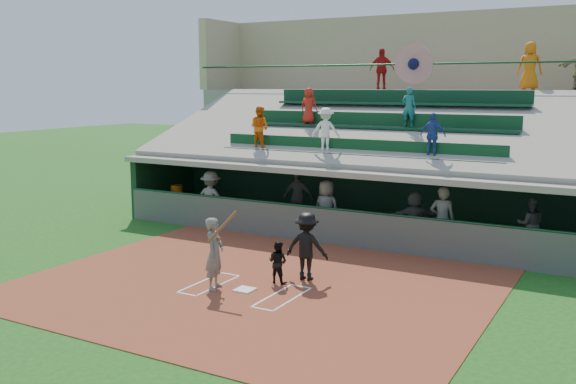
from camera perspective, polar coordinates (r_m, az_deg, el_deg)
The scene contains 21 objects.
ground at distance 15.34m, azimuth -3.86°, elevation -8.78°, with size 100.00×100.00×0.00m, color #195217.
dirt_slab at distance 15.74m, azimuth -2.86°, elevation -8.25°, with size 11.00×9.00×0.02m, color brown.
home_plate at distance 15.33m, azimuth -3.86°, elevation -8.65°, with size 0.43×0.43×0.03m, color white.
batters_box_chalk at distance 15.34m, azimuth -3.86°, elevation -8.69°, with size 2.65×1.85×0.01m.
dugout_floor at distance 21.11m, azimuth 6.18°, elevation -3.67°, with size 16.00×3.50×0.04m, color gray.
concourse_slab at distance 27.02m, azimuth 11.90°, elevation 3.96°, with size 20.00×3.00×4.60m, color gray.
grandstand at distance 24.20m, azimuth 9.75°, elevation 3.32°, with size 20.40×10.40×7.80m.
batter_at_plate at distance 15.28m, azimuth -6.53°, elevation -5.42°, with size 0.91×0.78×1.95m.
catcher at distance 15.72m, azimuth -0.92°, elevation -6.25°, with size 0.51×0.39×1.04m, color black.
home_umpire at distance 15.93m, azimuth 1.68°, elevation -4.84°, with size 1.09×0.63×1.69m, color black.
dugout_bench at distance 22.17m, azimuth 7.10°, elevation -2.46°, with size 13.66×0.41×0.41m, color brown.
white_table at distance 24.24m, azimuth -9.73°, elevation -1.19°, with size 0.76×0.57×0.66m, color silver.
water_cooler at distance 24.21m, azimuth -9.87°, elevation 0.10°, with size 0.43×0.43×0.43m, color #D2630C.
dugout_player_a at distance 21.95m, azimuth -6.85°, elevation -0.61°, with size 1.22×0.70×1.89m, color #575954.
dugout_player_b at distance 22.13m, azimuth 0.94°, elevation -0.49°, with size 1.09×0.45×1.86m, color #585A55.
dugout_player_c at distance 20.16m, azimuth 3.43°, elevation -1.53°, with size 0.90×0.58×1.84m, color #5D5F59.
dugout_player_d at distance 19.68m, azimuth 11.17°, elevation -2.26°, with size 1.52×0.48×1.64m, color #525550.
dugout_player_e at distance 18.79m, azimuth 13.54°, elevation -2.43°, with size 0.71×0.46×1.94m, color #525550.
dugout_player_f at distance 19.89m, azimuth 20.75°, elevation -2.70°, with size 0.76×0.59×1.56m, color #5E615B.
concourse_staff_a at distance 26.92m, azimuth 8.35°, elevation 10.74°, with size 0.99×0.41×1.69m, color #AB1413.
concourse_staff_b at distance 25.30m, azimuth 20.70°, elevation 10.42°, with size 0.86×0.56×1.77m, color #D2650C.
Camera 1 is at (7.98, -12.20, 4.80)m, focal length 40.00 mm.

